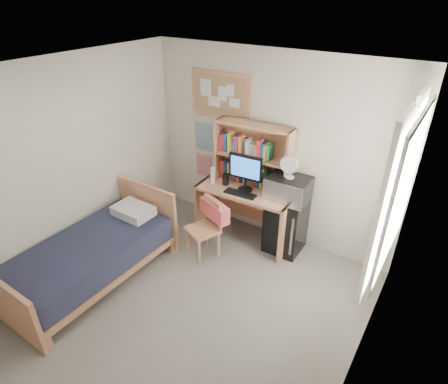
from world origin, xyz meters
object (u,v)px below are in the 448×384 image
Objects in this scene: monitor at (246,173)px; desk_fan at (291,167)px; desk at (246,214)px; desk_chair at (202,229)px; microwave at (289,188)px; bed at (92,261)px; mini_fridge at (286,224)px; bulletin_board at (221,95)px; speaker_right at (266,190)px; speaker_left at (226,179)px.

desk_fan is at bearing 8.87° from monitor.
desk_chair is (-0.28, -0.66, 0.00)m from desk.
desk_chair is 1.25m from microwave.
desk_fan is at bearing 2.99° from desk.
microwave is (1.72, 1.86, 0.69)m from bed.
bed is at bearing -134.05° from microwave.
mini_fridge is at bearing 90.00° from microwave.
microwave is (1.22, -0.26, -0.96)m from bulletin_board.
desk_chair is 0.98m from speaker_right.
desk is 8.46× the size of speaker_right.
desk_chair is (0.37, -0.99, -1.51)m from bulletin_board.
mini_fridge reaches higher than bed.
bed is 3.77× the size of microwave.
speaker_left reaches higher than desk.
desk_chair is 0.42× the size of bed.
desk_fan reaches higher than desk_chair.
speaker_right is at bearing 50.87° from bed.
speaker_right is at bearing -159.25° from desk_fan.
speaker_right is 0.30m from microwave.
speaker_right reaches higher than mini_fridge.
mini_fridge is 1.02m from speaker_left.
mini_fridge is at bearing 48.05° from bed.
speaker_left is at bearing -170.10° from mini_fridge.
desk is 7.76× the size of speaker_left.
monitor is at bearing -31.01° from bulletin_board.
microwave is at bearing -12.17° from bulletin_board.
desk_fan is (1.22, -0.26, -0.66)m from bulletin_board.
bulletin_board is at bearing 154.73° from speaker_right.
speaker_left is at bearing 180.00° from speaker_right.
speaker_right is at bearing -155.67° from mini_fridge.
desk_chair is 1.02× the size of mini_fridge.
bulletin_board is at bearing 132.01° from desk_chair.
desk is 1.63× the size of mini_fridge.
speaker_right is (0.95, -0.37, -1.02)m from bulletin_board.
mini_fridge is 0.89m from monitor.
speaker_left is at bearing 64.01° from bed.
bed is at bearing -103.27° from bulletin_board.
microwave is (0.86, 0.73, 0.55)m from desk_chair.
microwave is at bearing -90.00° from mini_fridge.
speaker_right is (0.60, 0.04, -0.01)m from speaker_left.
desk_fan is (0.57, 0.13, 0.18)m from monitor.
microwave reaches higher than mini_fridge.
bulletin_board is at bearing 166.67° from desk_fan.
bed is 11.67× the size of speaker_left.
monitor is (1.15, 1.73, 0.80)m from bed.
bed is 2.63m from microwave.
monitor is at bearing 85.98° from desk_chair.
bulletin_board is at bearing 77.36° from bed.
bed is at bearing -133.74° from mini_fridge.
desk is 2.51× the size of microwave.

